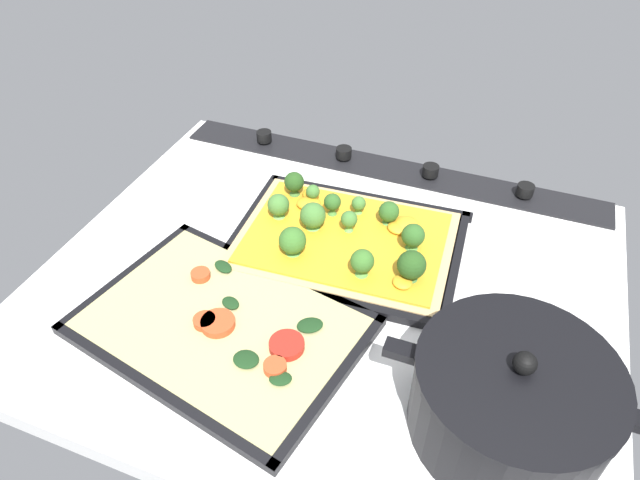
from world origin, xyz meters
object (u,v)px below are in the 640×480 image
(broccoli_pizza, at_px, (345,235))
(baking_tray_back, at_px, (221,327))
(veggie_pizza_back, at_px, (223,324))
(cooking_pot, at_px, (511,399))
(baking_tray_front, at_px, (346,245))

(broccoli_pizza, bearing_deg, baking_tray_back, 65.27)
(veggie_pizza_back, bearing_deg, baking_tray_back, -1.51)
(broccoli_pizza, distance_m, cooking_pot, 0.34)
(cooking_pot, bearing_deg, veggie_pizza_back, -1.63)
(baking_tray_back, relative_size, cooking_pot, 1.40)
(baking_tray_front, distance_m, baking_tray_back, 0.23)
(baking_tray_front, relative_size, broccoli_pizza, 1.08)
(cooking_pot, bearing_deg, baking_tray_back, -1.63)
(baking_tray_front, height_order, baking_tray_back, same)
(baking_tray_back, bearing_deg, broccoli_pizza, -114.73)
(baking_tray_back, distance_m, veggie_pizza_back, 0.01)
(baking_tray_back, height_order, cooking_pot, cooking_pot)
(cooking_pot, bearing_deg, broccoli_pizza, -40.26)
(broccoli_pizza, xyz_separation_m, veggie_pizza_back, (0.09, 0.21, -0.01))
(veggie_pizza_back, bearing_deg, baking_tray_front, -114.17)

